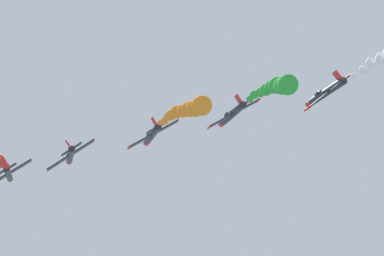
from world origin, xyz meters
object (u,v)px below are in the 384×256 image
(airplane_right_inner, at_px, (152,134))
(airplane_left_outer, at_px, (232,114))
(airplane_left_inner, at_px, (70,155))
(airplane_lead, at_px, (8,174))
(airplane_right_outer, at_px, (326,92))

(airplane_right_inner, relative_size, airplane_left_outer, 1.00)
(airplane_left_inner, height_order, airplane_right_inner, airplane_right_inner)
(airplane_lead, relative_size, airplane_right_inner, 1.00)
(airplane_left_outer, bearing_deg, airplane_right_outer, -38.16)
(airplane_lead, bearing_deg, airplane_left_outer, -39.49)
(airplane_lead, relative_size, airplane_left_outer, 1.00)
(airplane_right_inner, bearing_deg, airplane_left_inner, 141.68)
(airplane_left_inner, xyz_separation_m, airplane_right_inner, (12.40, -9.80, 1.95))
(airplane_right_outer, bearing_deg, airplane_lead, 140.84)
(airplane_lead, bearing_deg, airplane_right_outer, -39.16)
(airplane_right_inner, bearing_deg, airplane_right_outer, -38.49)
(airplane_left_inner, xyz_separation_m, airplane_left_outer, (23.11, -18.42, 3.67))
(airplane_left_inner, distance_m, airplane_left_outer, 29.78)
(airplane_lead, bearing_deg, airplane_right_inner, -39.79)
(airplane_left_inner, relative_size, airplane_right_inner, 1.00)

